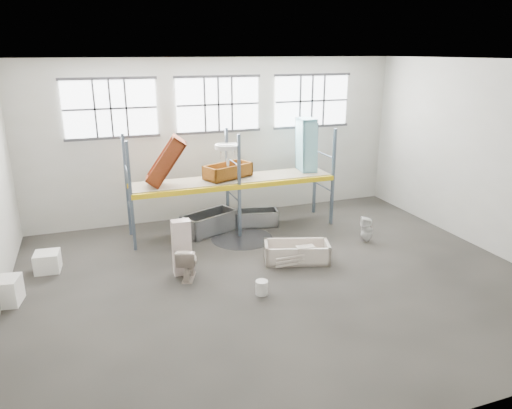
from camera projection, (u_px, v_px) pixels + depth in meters
name	position (u px, v px, depth m)	size (l,w,h in m)	color
floor	(277.00, 280.00, 11.30)	(12.00, 10.00, 0.10)	#4C4841
ceiling	(281.00, 57.00, 9.72)	(12.00, 10.00, 0.10)	silver
wall_back	(218.00, 139.00, 15.02)	(12.00, 0.10, 5.00)	#B6B5A8
wall_front	(431.00, 273.00, 5.99)	(12.00, 0.10, 5.00)	#BBB9AD
wall_right	(491.00, 157.00, 12.46)	(0.10, 10.00, 5.00)	#A9A79B
window_left	(111.00, 109.00, 13.55)	(2.60, 0.04, 1.60)	white
window_mid	(218.00, 104.00, 14.58)	(2.60, 0.04, 1.60)	white
window_right	(312.00, 101.00, 15.62)	(2.60, 0.04, 1.60)	white
rack_upright_la	(131.00, 197.00, 12.44)	(0.08, 0.08, 3.00)	slate
rack_upright_lb	(127.00, 186.00, 13.52)	(0.08, 0.08, 3.00)	slate
rack_upright_ma	(239.00, 187.00, 13.41)	(0.08, 0.08, 3.00)	slate
rack_upright_mb	(227.00, 177.00, 14.48)	(0.08, 0.08, 3.00)	slate
rack_upright_ra	(333.00, 178.00, 14.38)	(0.08, 0.08, 3.00)	slate
rack_upright_rb	(315.00, 169.00, 15.45)	(0.08, 0.08, 3.00)	slate
rack_beam_front	(239.00, 187.00, 13.41)	(6.00, 0.10, 0.14)	yellow
rack_beam_back	(227.00, 177.00, 14.48)	(6.00, 0.10, 0.14)	yellow
shelf_deck	(233.00, 179.00, 13.92)	(5.90, 1.10, 0.03)	gray
wet_patch	(242.00, 238.00, 13.70)	(1.80, 1.80, 0.00)	black
bathtub_beige	(297.00, 252.00, 12.17)	(1.65, 0.78, 0.49)	beige
cistern_spare	(305.00, 254.00, 11.94)	(0.46, 0.22, 0.44)	beige
sink_in_tub	(292.00, 258.00, 11.99)	(0.43, 0.43, 0.15)	beige
toilet_beige	(188.00, 262.00, 11.19)	(0.45, 0.80, 0.81)	beige
cistern_tall	(182.00, 247.00, 11.34)	(0.44, 0.29, 1.37)	silver
toilet_white	(367.00, 229.00, 13.38)	(0.32, 0.33, 0.72)	white
steel_tub_left	(210.00, 223.00, 14.09)	(1.64, 0.76, 0.60)	#AAAEB3
steel_tub_right	(256.00, 218.00, 14.65)	(1.32, 0.62, 0.49)	#ACB0B4
rust_tub_flat	(228.00, 171.00, 13.88)	(1.41, 0.66, 0.40)	brown
rust_tub_tilted	(166.00, 161.00, 12.97)	(1.45, 0.68, 0.41)	maroon
sink_on_shelf	(228.00, 165.00, 13.41)	(0.72, 0.55, 0.64)	silver
blue_tub_upright	(306.00, 145.00, 14.63)	(1.66, 0.78, 0.47)	#83CDDD
bucket	(262.00, 288.00, 10.51)	(0.28, 0.28, 0.32)	silver
carton_near	(3.00, 291.00, 10.08)	(0.68, 0.59, 0.59)	white
carton_far	(47.00, 262.00, 11.61)	(0.58, 0.58, 0.48)	white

